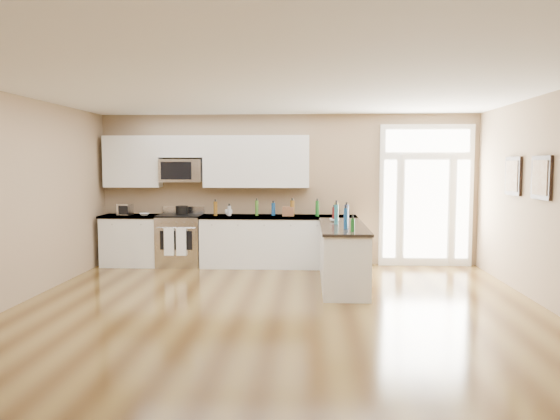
% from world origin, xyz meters
% --- Properties ---
extents(ground, '(8.00, 8.00, 0.00)m').
position_xyz_m(ground, '(0.00, 0.00, 0.00)').
color(ground, '#4D3315').
extents(room_shell, '(8.00, 8.00, 8.00)m').
position_xyz_m(room_shell, '(0.00, 0.00, 1.71)').
color(room_shell, '#967D5F').
rests_on(room_shell, ground).
extents(back_cabinet_left, '(1.10, 0.66, 0.94)m').
position_xyz_m(back_cabinet_left, '(-2.87, 3.69, 0.44)').
color(back_cabinet_left, silver).
rests_on(back_cabinet_left, ground).
extents(back_cabinet_right, '(2.85, 0.66, 0.94)m').
position_xyz_m(back_cabinet_right, '(-0.16, 3.69, 0.44)').
color(back_cabinet_right, silver).
rests_on(back_cabinet_right, ground).
extents(peninsula_cabinet, '(0.69, 2.32, 0.94)m').
position_xyz_m(peninsula_cabinet, '(0.93, 2.24, 0.43)').
color(peninsula_cabinet, silver).
rests_on(peninsula_cabinet, ground).
extents(upper_cabinet_left, '(1.04, 0.33, 0.95)m').
position_xyz_m(upper_cabinet_left, '(-2.88, 3.83, 1.93)').
color(upper_cabinet_left, silver).
rests_on(upper_cabinet_left, room_shell).
extents(upper_cabinet_right, '(1.94, 0.33, 0.95)m').
position_xyz_m(upper_cabinet_right, '(-0.57, 3.83, 1.93)').
color(upper_cabinet_right, silver).
rests_on(upper_cabinet_right, room_shell).
extents(upper_cabinet_short, '(0.82, 0.33, 0.40)m').
position_xyz_m(upper_cabinet_short, '(-1.95, 3.83, 2.20)').
color(upper_cabinet_short, silver).
rests_on(upper_cabinet_short, room_shell).
extents(microwave, '(0.78, 0.41, 0.42)m').
position_xyz_m(microwave, '(-1.95, 3.80, 1.76)').
color(microwave, silver).
rests_on(microwave, room_shell).
extents(entry_door, '(1.70, 0.10, 2.60)m').
position_xyz_m(entry_door, '(2.55, 3.95, 1.30)').
color(entry_door, white).
rests_on(entry_door, ground).
extents(wall_art_near, '(0.05, 0.58, 0.58)m').
position_xyz_m(wall_art_near, '(3.47, 2.20, 1.70)').
color(wall_art_near, black).
rests_on(wall_art_near, room_shell).
extents(wall_art_far, '(0.05, 0.58, 0.58)m').
position_xyz_m(wall_art_far, '(3.47, 1.20, 1.70)').
color(wall_art_far, black).
rests_on(wall_art_far, room_shell).
extents(kitchen_range, '(0.79, 0.70, 1.08)m').
position_xyz_m(kitchen_range, '(-1.97, 3.69, 0.48)').
color(kitchen_range, silver).
rests_on(kitchen_range, ground).
extents(stockpot, '(0.29, 0.29, 0.18)m').
position_xyz_m(stockpot, '(-1.94, 3.73, 1.04)').
color(stockpot, black).
rests_on(stockpot, kitchen_range).
extents(toaster_oven, '(0.28, 0.25, 0.21)m').
position_xyz_m(toaster_oven, '(-2.98, 3.63, 1.04)').
color(toaster_oven, silver).
rests_on(toaster_oven, back_cabinet_left).
extents(cardboard_box, '(0.22, 0.16, 0.17)m').
position_xyz_m(cardboard_box, '(0.03, 3.64, 1.03)').
color(cardboard_box, brown).
rests_on(cardboard_box, back_cabinet_right).
extents(bowl_left, '(0.22, 0.22, 0.04)m').
position_xyz_m(bowl_left, '(-2.60, 3.58, 0.96)').
color(bowl_left, white).
rests_on(bowl_left, back_cabinet_left).
extents(bowl_peninsula, '(0.17, 0.17, 0.05)m').
position_xyz_m(bowl_peninsula, '(0.82, 2.72, 0.96)').
color(bowl_peninsula, white).
rests_on(bowl_peninsula, peninsula_cabinet).
extents(cup_counter, '(0.17, 0.17, 0.11)m').
position_xyz_m(cup_counter, '(-1.08, 3.73, 0.99)').
color(cup_counter, white).
rests_on(cup_counter, back_cabinet_right).
extents(counter_bottles, '(2.41, 2.39, 0.31)m').
position_xyz_m(counter_bottles, '(0.27, 3.16, 1.07)').
color(counter_bottles, '#19591E').
rests_on(counter_bottles, back_cabinet_right).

